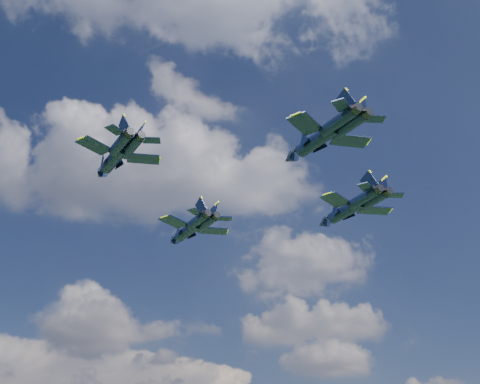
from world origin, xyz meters
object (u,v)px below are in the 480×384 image
jet_lead (187,231)px  jet_right (344,211)px  jet_left (113,160)px  jet_slot (315,141)px

jet_lead → jet_right: size_ratio=0.95×
jet_left → jet_lead: bearing=45.4°
jet_lead → jet_slot: jet_lead is taller
jet_lead → jet_right: (26.03, -9.60, -0.18)m
jet_left → jet_right: bearing=0.6°
jet_right → jet_slot: (-8.30, -24.54, -1.71)m
jet_lead → jet_slot: 38.52m
jet_left → jet_right: size_ratio=0.82×
jet_lead → jet_right: jet_lead is taller
jet_left → jet_slot: jet_slot is taller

